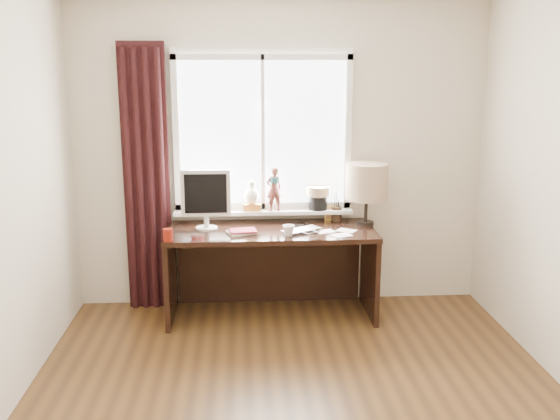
{
  "coord_description": "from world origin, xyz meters",
  "views": [
    {
      "loc": [
        -0.34,
        -3.29,
        2.06
      ],
      "look_at": [
        -0.05,
        1.25,
        1.0
      ],
      "focal_mm": 40.0,
      "sensor_mm": 36.0,
      "label": 1
    }
  ],
  "objects": [
    {
      "name": "wall_back",
      "position": [
        0.0,
        2.0,
        1.3
      ],
      "size": [
        3.5,
        0.0,
        2.6
      ],
      "primitive_type": "cube",
      "rotation": [
        1.57,
        0.0,
        0.0
      ],
      "color": "beige",
      "rests_on": "ground"
    },
    {
      "name": "brush_holder",
      "position": [
        0.48,
        1.89,
        0.81
      ],
      "size": [
        0.09,
        0.09,
        0.25
      ],
      "color": "black",
      "rests_on": "desk"
    },
    {
      "name": "wall_front",
      "position": [
        0.0,
        -2.0,
        1.3
      ],
      "size": [
        3.5,
        0.0,
        2.6
      ],
      "primitive_type": "cube",
      "rotation": [
        1.57,
        0.0,
        0.0
      ],
      "color": "beige",
      "rests_on": "ground"
    },
    {
      "name": "monitor",
      "position": [
        -0.63,
        1.67,
        1.03
      ],
      "size": [
        0.4,
        0.18,
        0.49
      ],
      "color": "beige",
      "rests_on": "desk"
    },
    {
      "name": "curtain",
      "position": [
        -1.13,
        1.91,
        1.12
      ],
      "size": [
        0.38,
        0.09,
        2.25
      ],
      "color": "black",
      "rests_on": "floor"
    },
    {
      "name": "window",
      "position": [
        -0.16,
        1.95,
        1.3
      ],
      "size": [
        1.52,
        0.2,
        1.4
      ],
      "color": "white",
      "rests_on": "ground"
    },
    {
      "name": "red_cup",
      "position": [
        -0.9,
        1.33,
        0.8
      ],
      "size": [
        0.07,
        0.07,
        0.1
      ],
      "primitive_type": "cylinder",
      "color": "maroon",
      "rests_on": "desk"
    },
    {
      "name": "mug",
      "position": [
        0.03,
        1.42,
        0.8
      ],
      "size": [
        0.12,
        0.12,
        0.09
      ],
      "primitive_type": "imported",
      "rotation": [
        0.0,
        0.0,
        1.06
      ],
      "color": "white",
      "rests_on": "desk"
    },
    {
      "name": "notebook_stack",
      "position": [
        -0.34,
        1.51,
        0.77
      ],
      "size": [
        0.26,
        0.22,
        0.03
      ],
      "color": "beige",
      "rests_on": "desk"
    },
    {
      "name": "table_lamp",
      "position": [
        0.7,
        1.73,
        1.11
      ],
      "size": [
        0.35,
        0.35,
        0.52
      ],
      "color": "black",
      "rests_on": "desk"
    },
    {
      "name": "laptop",
      "position": [
        0.14,
        1.53,
        0.76
      ],
      "size": [
        0.39,
        0.35,
        0.03
      ],
      "primitive_type": "imported",
      "rotation": [
        0.0,
        0.0,
        0.56
      ],
      "color": "silver",
      "rests_on": "desk"
    },
    {
      "name": "loose_papers",
      "position": [
        0.43,
        1.5,
        0.75
      ],
      "size": [
        0.36,
        0.3,
        0.0
      ],
      "color": "white",
      "rests_on": "desk"
    },
    {
      "name": "desk_cables",
      "position": [
        0.18,
        1.63,
        0.75
      ],
      "size": [
        0.23,
        0.38,
        0.01
      ],
      "color": "black",
      "rests_on": "desk"
    },
    {
      "name": "desk",
      "position": [
        -0.1,
        1.73,
        0.51
      ],
      "size": [
        1.7,
        0.7,
        0.75
      ],
      "color": "black",
      "rests_on": "floor"
    },
    {
      "name": "icon_frame",
      "position": [
        0.43,
        1.9,
        0.81
      ],
      "size": [
        0.1,
        0.03,
        0.13
      ],
      "color": "gold",
      "rests_on": "desk"
    }
  ]
}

